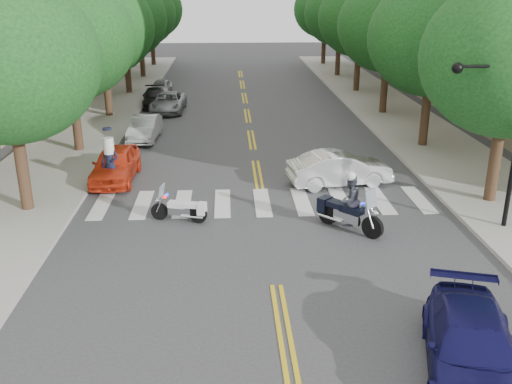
{
  "coord_description": "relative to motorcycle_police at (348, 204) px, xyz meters",
  "views": [
    {
      "loc": [
        -1.3,
        -14.17,
        8.04
      ],
      "look_at": [
        -0.36,
        4.16,
        1.3
      ],
      "focal_mm": 40.0,
      "sensor_mm": 36.0,
      "label": 1
    }
  ],
  "objects": [
    {
      "name": "motorcycle_parked",
      "position": [
        -5.68,
        1.0,
        -0.48
      ],
      "size": [
        2.05,
        0.83,
        1.34
      ],
      "rotation": [
        0.0,
        0.0,
        1.32
      ],
      "color": "black",
      "rests_on": "ground"
    },
    {
      "name": "tree_r_0",
      "position": [
        6.04,
        2.23,
        4.61
      ],
      "size": [
        6.4,
        6.4,
        8.45
      ],
      "color": "#382316",
      "rests_on": "ground"
    },
    {
      "name": "tree_l_2",
      "position": [
        -11.56,
        18.23,
        4.61
      ],
      "size": [
        6.4,
        6.4,
        8.45
      ],
      "color": "#382316",
      "rests_on": "ground"
    },
    {
      "name": "tree_r_2",
      "position": [
        6.04,
        18.23,
        4.61
      ],
      "size": [
        6.4,
        6.4,
        8.45
      ],
      "color": "#382316",
      "rests_on": "ground"
    },
    {
      "name": "tree_l_3",
      "position": [
        -11.56,
        26.23,
        4.61
      ],
      "size": [
        6.4,
        6.4,
        8.45
      ],
      "color": "#382316",
      "rests_on": "ground"
    },
    {
      "name": "traffic_signal_pole",
      "position": [
        4.96,
        -0.27,
        2.78
      ],
      "size": [
        2.82,
        0.42,
        6.0
      ],
      "color": "black",
      "rests_on": "ground"
    },
    {
      "name": "ground",
      "position": [
        -2.76,
        -3.77,
        -0.95
      ],
      "size": [
        140.0,
        140.0,
        0.0
      ],
      "primitive_type": "plane",
      "color": "#38383A",
      "rests_on": "ground"
    },
    {
      "name": "parked_car_b",
      "position": [
        -8.56,
        12.52,
        -0.3
      ],
      "size": [
        1.54,
        3.96,
        1.29
      ],
      "primitive_type": "imported",
      "rotation": [
        0.0,
        0.0,
        -0.05
      ],
      "color": "silver",
      "rests_on": "ground"
    },
    {
      "name": "convertible",
      "position": [
        0.61,
        4.62,
        -0.23
      ],
      "size": [
        4.55,
        2.26,
        1.44
      ],
      "primitive_type": "imported",
      "rotation": [
        0.0,
        0.0,
        1.75
      ],
      "color": "white",
      "rests_on": "ground"
    },
    {
      "name": "tree_r_4",
      "position": [
        6.04,
        34.23,
        4.61
      ],
      "size": [
        6.4,
        6.4,
        8.45
      ],
      "color": "#382316",
      "rests_on": "ground"
    },
    {
      "name": "sidewalk_left",
      "position": [
        -12.26,
        18.23,
        -0.87
      ],
      "size": [
        5.0,
        60.0,
        0.15
      ],
      "primitive_type": "cube",
      "color": "#9E9991",
      "rests_on": "ground"
    },
    {
      "name": "tree_l_1",
      "position": [
        -11.56,
        10.23,
        4.61
      ],
      "size": [
        6.4,
        6.4,
        8.45
      ],
      "color": "#382316",
      "rests_on": "ground"
    },
    {
      "name": "parked_car_e",
      "position": [
        -9.06,
        25.73,
        -0.35
      ],
      "size": [
        1.56,
        3.55,
        1.19
      ],
      "primitive_type": "imported",
      "rotation": [
        0.0,
        0.0,
        -0.05
      ],
      "color": "#949499",
      "rests_on": "ground"
    },
    {
      "name": "tree_l_5",
      "position": [
        -11.56,
        42.23,
        4.61
      ],
      "size": [
        6.4,
        6.4,
        8.45
      ],
      "color": "#382316",
      "rests_on": "ground"
    },
    {
      "name": "tree_r_1",
      "position": [
        6.04,
        10.23,
        4.61
      ],
      "size": [
        6.4,
        6.4,
        8.45
      ],
      "color": "#382316",
      "rests_on": "ground"
    },
    {
      "name": "tree_r_3",
      "position": [
        6.04,
        26.23,
        4.61
      ],
      "size": [
        6.4,
        6.4,
        8.45
      ],
      "color": "#382316",
      "rests_on": "ground"
    },
    {
      "name": "sedan_blue",
      "position": [
        1.09,
        -7.85,
        -0.27
      ],
      "size": [
        3.14,
        5.03,
        1.36
      ],
      "primitive_type": "imported",
      "rotation": [
        0.0,
        0.0,
        -0.28
      ],
      "color": "#121148",
      "rests_on": "ground"
    },
    {
      "name": "parked_car_a",
      "position": [
        -8.91,
        5.73,
        -0.22
      ],
      "size": [
        1.8,
        4.31,
        1.46
      ],
      "primitive_type": "imported",
      "rotation": [
        0.0,
        0.0,
        -0.02
      ],
      "color": "red",
      "rests_on": "ground"
    },
    {
      "name": "tree_l_0",
      "position": [
        -11.56,
        2.23,
        4.61
      ],
      "size": [
        6.4,
        6.4,
        8.45
      ],
      "color": "#382316",
      "rests_on": "ground"
    },
    {
      "name": "tree_l_4",
      "position": [
        -11.56,
        34.23,
        4.61
      ],
      "size": [
        6.4,
        6.4,
        8.45
      ],
      "color": "#382316",
      "rests_on": "ground"
    },
    {
      "name": "tree_r_5",
      "position": [
        6.04,
        42.23,
        4.61
      ],
      "size": [
        6.4,
        6.4,
        8.45
      ],
      "color": "#382316",
      "rests_on": "ground"
    },
    {
      "name": "motorcycle_police",
      "position": [
        0.0,
        0.0,
        0.0
      ],
      "size": [
        2.0,
        2.1,
        2.13
      ],
      "rotation": [
        0.0,
        0.0,
        3.9
      ],
      "color": "black",
      "rests_on": "ground"
    },
    {
      "name": "parked_car_c",
      "position": [
        -7.96,
        19.73,
        -0.33
      ],
      "size": [
        2.25,
        4.55,
        1.24
      ],
      "primitive_type": "imported",
      "rotation": [
        0.0,
        0.0,
        -0.04
      ],
      "color": "gray",
      "rests_on": "ground"
    },
    {
      "name": "parked_car_d",
      "position": [
        -9.06,
        21.69,
        -0.35
      ],
      "size": [
        2.08,
        4.24,
        1.19
      ],
      "primitive_type": "imported",
      "rotation": [
        0.0,
        0.0,
        0.1
      ],
      "color": "black",
      "rests_on": "ground"
    },
    {
      "name": "sidewalk_right",
      "position": [
        6.74,
        18.23,
        -0.87
      ],
      "size": [
        5.0,
        60.0,
        0.15
      ],
      "primitive_type": "cube",
      "color": "#9E9991",
      "rests_on": "ground"
    },
    {
      "name": "officer_standing",
      "position": [
        -8.91,
        4.73,
        0.09
      ],
      "size": [
        0.86,
        0.68,
        2.07
      ],
      "primitive_type": "imported",
      "rotation": [
        0.0,
        0.0,
        -0.28
      ],
      "color": "black",
      "rests_on": "ground"
    }
  ]
}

